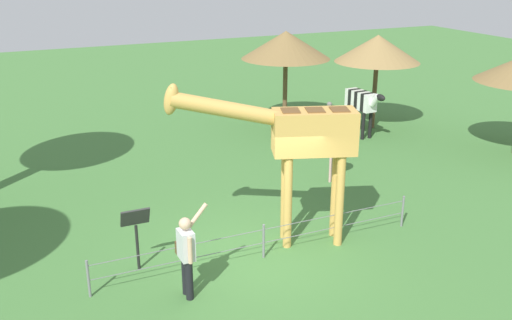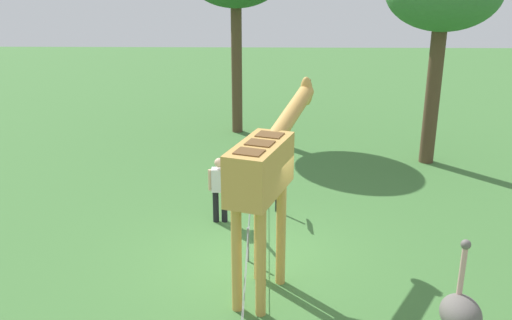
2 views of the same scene
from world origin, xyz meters
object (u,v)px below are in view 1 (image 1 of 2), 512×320
object	(u,v)px
giraffe	(298,139)
visitor	(186,252)
ostrich	(332,140)
info_sign	(136,226)
shade_hut_far	(378,49)
zebra	(362,103)
shade_hut_near	(286,45)

from	to	relation	value
giraffe	visitor	size ratio (longest dim) A/B	2.24
ostrich	info_sign	size ratio (longest dim) A/B	1.70
giraffe	info_sign	xyz separation A→B (m)	(3.39, -0.25, -1.40)
giraffe	shade_hut_far	size ratio (longest dim) A/B	1.17
giraffe	shade_hut_far	distance (m)	9.26
ostrich	info_sign	xyz separation A→B (m)	(5.93, 2.47, -0.23)
giraffe	info_sign	bearing A→B (deg)	-4.24
giraffe	shade_hut_far	bearing A→B (deg)	-135.30
zebra	shade_hut_near	xyz separation A→B (m)	(1.90, -1.98, 1.78)
shade_hut_far	info_sign	xyz separation A→B (m)	(9.96, 6.25, -1.87)
visitor	ostrich	xyz separation A→B (m)	(-5.33, -3.79, 0.27)
zebra	visitor	bearing A→B (deg)	39.44
shade_hut_near	info_sign	bearing A→B (deg)	46.83
shade_hut_far	ostrich	bearing A→B (deg)	43.21
visitor	shade_hut_far	world-z (taller)	shade_hut_far
ostrich	shade_hut_near	xyz separation A→B (m)	(-1.15, -5.08, 1.76)
giraffe	info_sign	distance (m)	3.67
shade_hut_near	info_sign	world-z (taller)	shade_hut_near
giraffe	info_sign	world-z (taller)	giraffe
shade_hut_far	zebra	bearing A→B (deg)	34.81
ostrich	shade_hut_far	xyz separation A→B (m)	(-4.03, -3.78, 1.64)
visitor	shade_hut_near	bearing A→B (deg)	-126.16
visitor	shade_hut_near	world-z (taller)	shade_hut_near
ostrich	info_sign	world-z (taller)	ostrich
shade_hut_far	info_sign	world-z (taller)	shade_hut_far
zebra	info_sign	world-z (taller)	zebra
visitor	shade_hut_far	xyz separation A→B (m)	(-9.36, -7.57, 1.91)
zebra	info_sign	size ratio (longest dim) A/B	1.38
zebra	shade_hut_near	world-z (taller)	shade_hut_near
visitor	ostrich	world-z (taller)	ostrich
ostrich	visitor	bearing A→B (deg)	35.40
zebra	ostrich	distance (m)	4.35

